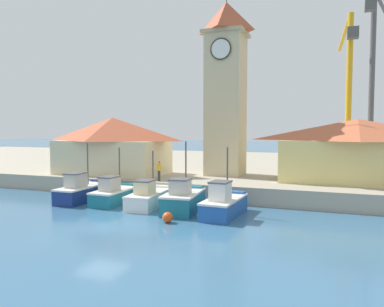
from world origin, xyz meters
The scene contains 14 objects.
ground_plane centered at (0.00, 0.00, 0.00)m, with size 300.00×300.00×0.00m, color #386689.
quay_wharf centered at (0.00, 28.40, 0.66)m, with size 120.00×40.00×1.32m, color #A89E89.
fishing_boat_far_left centered at (-5.71, 5.82, 0.76)m, with size 1.97×5.22×4.37m.
fishing_boat_left_outer centered at (-2.88, 5.89, 0.70)m, with size 1.93×4.63×4.08m.
fishing_boat_left_inner centered at (-0.03, 5.83, 0.67)m, with size 2.25×5.14×3.90m.
fishing_boat_mid_left centered at (2.86, 5.12, 0.81)m, with size 2.46×4.61×4.64m.
fishing_boat_center centered at (5.70, 4.92, 0.76)m, with size 2.02×4.77×4.30m.
clock_tower centered at (2.90, 15.08, 9.39)m, with size 3.66×3.66×16.95m.
warehouse_left centered at (-7.13, 12.21, 3.99)m, with size 10.06×5.98×5.20m.
warehouse_right centered at (13.76, 14.06, 3.84)m, with size 11.72×5.76×4.92m.
port_crane_near centered at (15.61, 25.80, 8.79)m, with size 3.36×7.95×19.22m.
port_crane_far centered at (13.27, 22.19, 7.18)m, with size 2.09×8.74×15.33m.
mooring_buoy centered at (3.12, 2.05, 0.31)m, with size 0.63×0.63×0.63m, color #E54C19.
dock_worker_near_tower centered at (-0.88, 9.14, 2.16)m, with size 0.34×0.22×1.62m.
Camera 1 is at (12.14, -17.53, 5.47)m, focal length 35.00 mm.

